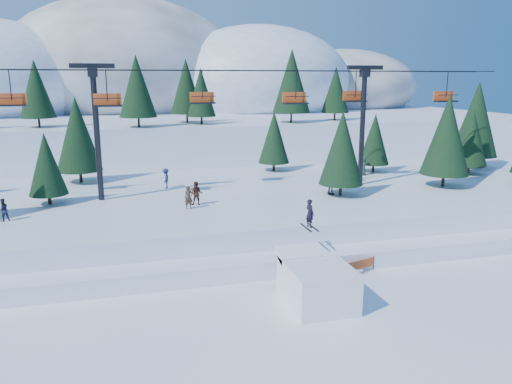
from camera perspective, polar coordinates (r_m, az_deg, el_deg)
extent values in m
plane|color=white|center=(25.48, 3.23, -14.47)|extent=(160.00, 160.00, 0.00)
cube|color=white|center=(41.45, -4.60, -1.79)|extent=(70.00, 22.00, 2.50)
cube|color=white|center=(32.31, -1.26, -7.32)|extent=(70.00, 6.00, 1.10)
cube|color=white|center=(90.17, -10.56, 7.09)|extent=(110.00, 60.00, 6.00)
ellipsoid|color=#605B59|center=(99.47, -14.85, 13.32)|extent=(44.00, 39.60, 26.40)
ellipsoid|color=white|center=(94.88, 0.28, 12.67)|extent=(34.00, 30.60, 19.72)
ellipsoid|color=#605B59|center=(107.46, 9.95, 11.81)|extent=(30.00, 27.00, 15.00)
cylinder|color=black|center=(61.94, -13.25, 7.78)|extent=(0.26, 0.26, 1.19)
cone|color=#1A391F|center=(61.74, -13.46, 11.71)|extent=(4.42, 4.42, 7.30)
cylinder|color=black|center=(64.58, -6.23, 8.15)|extent=(0.26, 0.26, 0.99)
cone|color=#1A391F|center=(64.39, -6.31, 11.28)|extent=(3.67, 3.67, 6.07)
cylinder|color=black|center=(66.96, 4.03, 8.50)|extent=(0.26, 0.26, 1.33)
cone|color=#1A391F|center=(66.77, 4.10, 12.57)|extent=(4.94, 4.94, 8.17)
cylinder|color=black|center=(65.63, -23.54, 7.30)|extent=(0.26, 0.26, 1.11)
cone|color=#1A391F|center=(65.44, -23.85, 10.74)|extent=(4.12, 4.12, 6.81)
cylinder|color=black|center=(71.56, 8.98, 8.54)|extent=(0.26, 0.26, 1.03)
cone|color=#1A391F|center=(71.38, 9.08, 11.49)|extent=(3.84, 3.84, 6.34)
cylinder|color=black|center=(67.51, -7.87, 8.38)|extent=(0.26, 0.26, 1.16)
cone|color=#1A391F|center=(67.33, -7.98, 11.88)|extent=(4.29, 4.29, 7.10)
cube|color=white|center=(26.86, 7.04, -10.47)|extent=(3.24, 4.00, 2.19)
cube|color=white|center=(27.92, 5.77, -6.99)|extent=(3.24, 1.40, 0.78)
imported|color=black|center=(27.16, 6.17, -2.43)|extent=(0.54, 0.66, 1.56)
cube|color=black|center=(27.31, 5.73, -4.07)|extent=(0.11, 1.65, 0.03)
cube|color=black|center=(27.45, 6.52, -4.00)|extent=(0.11, 1.65, 0.03)
cylinder|color=black|center=(39.71, -17.71, 6.19)|extent=(0.44, 0.44, 10.00)
cube|color=black|center=(39.50, -18.22, 13.55)|extent=(3.20, 0.35, 0.35)
cube|color=black|center=(39.50, -18.17, 12.89)|extent=(0.70, 0.70, 0.70)
cylinder|color=black|center=(44.55, 12.05, 7.17)|extent=(0.44, 0.44, 10.00)
cube|color=black|center=(44.36, 12.36, 13.73)|extent=(3.20, 0.35, 0.35)
cube|color=black|center=(44.35, 12.34, 13.15)|extent=(0.70, 0.70, 0.70)
cylinder|color=black|center=(39.36, -1.61, 13.73)|extent=(46.00, 0.06, 0.06)
cylinder|color=black|center=(41.70, -2.41, 13.67)|extent=(46.00, 0.06, 0.06)
cylinder|color=black|center=(41.36, -26.29, 10.87)|extent=(0.08, 0.08, 2.20)
cube|color=black|center=(41.41, -26.09, 8.88)|extent=(2.00, 0.75, 0.12)
cube|color=#D74F1C|center=(41.76, -26.05, 9.52)|extent=(2.00, 0.10, 0.85)
cylinder|color=black|center=(41.04, -26.25, 9.61)|extent=(2.00, 0.06, 0.06)
cylinder|color=black|center=(38.26, -16.71, 11.59)|extent=(0.08, 0.08, 2.20)
cube|color=black|center=(38.31, -16.57, 9.42)|extent=(2.00, 0.75, 0.12)
cube|color=#D74F1C|center=(38.67, -16.61, 10.12)|extent=(2.00, 0.10, 0.85)
cylinder|color=black|center=(37.94, -16.64, 10.22)|extent=(2.00, 0.06, 0.06)
cylinder|color=black|center=(41.18, -6.15, 12.09)|extent=(0.08, 0.08, 2.20)
cube|color=black|center=(41.22, -6.10, 10.08)|extent=(2.00, 0.75, 0.12)
cube|color=#D74F1C|center=(41.58, -6.20, 10.72)|extent=(2.00, 0.10, 0.85)
cylinder|color=black|center=(40.86, -6.04, 10.83)|extent=(2.00, 0.06, 0.06)
cylinder|color=black|center=(40.62, 4.59, 12.11)|extent=(0.08, 0.08, 2.20)
cube|color=black|center=(40.67, 4.56, 10.07)|extent=(2.00, 0.75, 0.12)
cube|color=#D74F1C|center=(41.01, 4.39, 10.73)|extent=(2.00, 0.10, 0.85)
cylinder|color=black|center=(40.32, 4.74, 10.83)|extent=(2.00, 0.06, 0.06)
cylinder|color=black|center=(45.33, 11.34, 11.98)|extent=(0.08, 0.08, 2.20)
cube|color=black|center=(45.37, 11.26, 10.15)|extent=(2.00, 0.75, 0.12)
cube|color=#D74F1C|center=(45.69, 11.07, 10.74)|extent=(2.00, 0.10, 0.85)
cylinder|color=black|center=(45.04, 11.49, 10.82)|extent=(2.00, 0.06, 0.06)
cylinder|color=black|center=(47.13, 21.01, 11.42)|extent=(0.08, 0.08, 2.20)
cube|color=black|center=(47.17, 20.87, 9.66)|extent=(2.00, 0.75, 0.12)
cube|color=#D74F1C|center=(47.46, 20.64, 10.24)|extent=(2.00, 0.10, 0.85)
cylinder|color=black|center=(46.87, 21.17, 10.30)|extent=(2.00, 0.06, 0.06)
cylinder|color=black|center=(46.32, 20.59, 1.27)|extent=(0.26, 0.26, 1.10)
cone|color=#1A391F|center=(45.75, 20.98, 6.11)|extent=(4.10, 4.10, 6.79)
cylinder|color=black|center=(53.23, 23.09, 2.35)|extent=(0.26, 0.26, 0.88)
cone|color=#1A391F|center=(52.80, 23.39, 5.72)|extent=(3.29, 3.29, 5.44)
cylinder|color=black|center=(57.53, 23.49, 3.21)|extent=(0.26, 0.26, 1.25)
cone|color=#1A391F|center=(57.03, 23.89, 7.64)|extent=(4.65, 4.65, 7.70)
cylinder|color=black|center=(51.63, 13.23, 2.71)|extent=(0.26, 0.26, 0.82)
cone|color=#1A391F|center=(51.21, 13.40, 5.92)|extent=(3.03, 3.03, 5.02)
cylinder|color=black|center=(47.88, -19.40, 1.70)|extent=(0.26, 0.26, 1.08)
cone|color=#1A391F|center=(47.34, -19.74, 6.27)|extent=(4.00, 4.00, 6.62)
cylinder|color=black|center=(50.92, 2.04, 2.92)|extent=(0.26, 0.26, 0.84)
cone|color=#1A391F|center=(50.49, 2.07, 6.29)|extent=(3.13, 3.13, 5.18)
cylinder|color=black|center=(40.34, -22.52, -0.77)|extent=(0.26, 0.26, 0.75)
cone|color=#1A391F|center=(39.84, -22.84, 2.99)|extent=(2.79, 2.79, 4.62)
cylinder|color=black|center=(40.62, 9.62, 0.27)|extent=(0.26, 0.26, 0.95)
cone|color=#1A391F|center=(40.03, 9.80, 5.01)|extent=(3.52, 3.52, 5.82)
imported|color=#492F21|center=(36.14, -7.71, -0.64)|extent=(0.65, 0.47, 1.67)
imported|color=#421E33|center=(40.64, 8.59, 0.98)|extent=(1.03, 1.15, 1.87)
imported|color=#243D30|center=(49.55, 12.16, 2.93)|extent=(0.72, 0.97, 1.82)
imported|color=#25254F|center=(43.29, -10.28, 1.54)|extent=(0.83, 1.21, 1.72)
imported|color=#272841|center=(36.75, -26.95, -1.83)|extent=(0.93, 0.87, 1.53)
imported|color=#432418|center=(37.09, -6.79, -0.17)|extent=(0.75, 0.62, 1.78)
cylinder|color=black|center=(30.51, 9.48, -8.95)|extent=(0.06, 0.06, 0.90)
cylinder|color=black|center=(32.31, 13.28, -7.87)|extent=(0.06, 0.06, 0.90)
cube|color=#D74F1C|center=(31.35, 11.45, -8.23)|extent=(2.70, 0.82, 0.55)
cylinder|color=black|center=(34.78, 17.46, -6.62)|extent=(0.06, 0.06, 0.90)
cylinder|color=black|center=(36.97, 20.09, -5.66)|extent=(0.06, 0.06, 0.90)
cube|color=#D74F1C|center=(35.84, 18.83, -5.98)|extent=(2.63, 1.02, 0.55)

